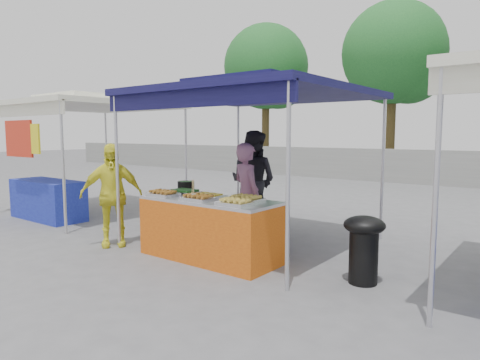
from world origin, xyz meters
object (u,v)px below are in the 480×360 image
Objects in this scene: vendor_table at (210,229)px; wok_burner at (364,243)px; helper_man at (253,182)px; customer_person at (111,195)px; vendor_woman at (247,196)px; cooking_pot at (186,186)px.

vendor_table is 2.48× the size of wok_burner.
customer_person is (-1.18, -2.11, -0.10)m from helper_man.
helper_man is at bearing 173.16° from wok_burner.
helper_man reaches higher than vendor_table.
helper_man reaches higher than wok_burner.
vendor_woman is at bearing -16.57° from customer_person.
helper_man reaches higher than cooking_pot.
wok_burner is 0.50× the size of customer_person.
vendor_table is 1.04m from cooking_pot.
vendor_woman is 1.07m from helper_man.
vendor_woman is (0.05, 0.81, 0.38)m from vendor_table.
customer_person is at bearing -166.88° from vendor_table.
wok_burner is at bearing 9.44° from vendor_table.
vendor_table is at bearing -24.93° from cooking_pot.
cooking_pot is 1.38m from helper_man.
vendor_woman is at bearing -171.51° from wok_burner.
vendor_woman is at bearing 25.86° from cooking_pot.
customer_person is at bearing -137.66° from cooking_pot.
wok_burner is 0.45× the size of helper_man.
customer_person is at bearing 53.75° from helper_man.
vendor_woman is at bearing 113.64° from helper_man.
cooking_pot is 0.98m from vendor_woman.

